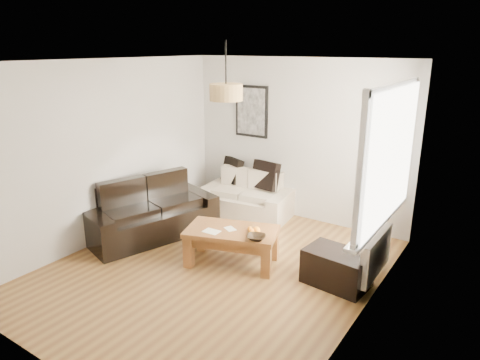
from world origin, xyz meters
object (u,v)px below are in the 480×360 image
Objects in this scene: loveseat_cream at (246,195)px; ottoman at (337,268)px; coffee_table at (232,246)px; sofa_leather at (151,209)px.

loveseat_cream is 2.47m from ottoman.
coffee_table is 1.57× the size of ottoman.
coffee_table is (1.53, -0.05, -0.17)m from sofa_leather.
sofa_leather is (-0.76, -1.46, 0.05)m from loveseat_cream.
loveseat_cream is at bearing -9.77° from sofa_leather.
sofa_leather is 2.89m from ottoman.
sofa_leather is 1.61× the size of coffee_table.
sofa_leather is 1.54m from coffee_table.
coffee_table reaches higher than ottoman.
loveseat_cream is 1.96× the size of ottoman.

